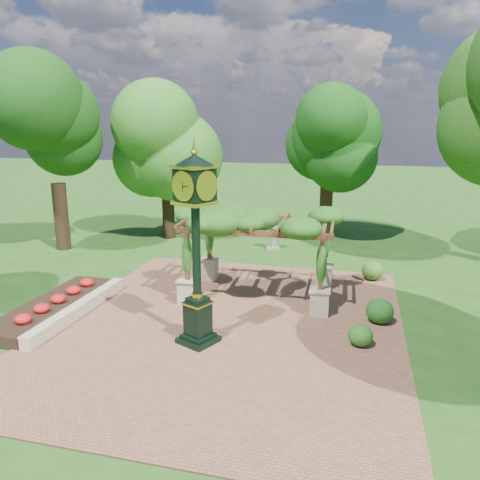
# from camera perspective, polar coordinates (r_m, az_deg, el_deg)

# --- Properties ---
(ground) EXTENTS (120.00, 120.00, 0.00)m
(ground) POSITION_cam_1_polar(r_m,az_deg,el_deg) (13.13, -2.74, -11.93)
(ground) COLOR #1E4714
(ground) RESTS_ON ground
(brick_plaza) EXTENTS (10.00, 12.00, 0.04)m
(brick_plaza) POSITION_cam_1_polar(r_m,az_deg,el_deg) (13.99, -1.53, -10.14)
(brick_plaza) COLOR brown
(brick_plaza) RESTS_ON ground
(border_wall) EXTENTS (0.35, 5.00, 0.40)m
(border_wall) POSITION_cam_1_polar(r_m,az_deg,el_deg) (15.34, -19.03, -8.00)
(border_wall) COLOR #C6B793
(border_wall) RESTS_ON ground
(flower_bed) EXTENTS (1.50, 5.00, 0.36)m
(flower_bed) POSITION_cam_1_polar(r_m,az_deg,el_deg) (15.84, -21.78, -7.63)
(flower_bed) COLOR red
(flower_bed) RESTS_ON ground
(pedestal_clock) EXTENTS (1.33, 1.33, 5.09)m
(pedestal_clock) POSITION_cam_1_polar(r_m,az_deg,el_deg) (11.90, -5.42, 0.84)
(pedestal_clock) COLOR black
(pedestal_clock) RESTS_ON brick_plaza
(pergola) EXTENTS (5.02, 3.24, 3.10)m
(pergola) POSITION_cam_1_polar(r_m,az_deg,el_deg) (15.50, 2.41, 2.09)
(pergola) COLOR #B9AD8A
(pergola) RESTS_ON brick_plaza
(sundial) EXTENTS (0.65, 0.65, 1.08)m
(sundial) POSITION_cam_1_polar(r_m,az_deg,el_deg) (22.08, 4.08, 0.09)
(sundial) COLOR gray
(sundial) RESTS_ON ground
(shrub_front) EXTENTS (0.71, 0.71, 0.58)m
(shrub_front) POSITION_cam_1_polar(r_m,az_deg,el_deg) (12.94, 14.47, -11.17)
(shrub_front) COLOR #275E1B
(shrub_front) RESTS_ON brick_plaza
(shrub_mid) EXTENTS (0.97, 0.97, 0.73)m
(shrub_mid) POSITION_cam_1_polar(r_m,az_deg,el_deg) (14.46, 16.67, -8.29)
(shrub_mid) COLOR #1C4F16
(shrub_mid) RESTS_ON brick_plaza
(shrub_back) EXTENTS (0.90, 0.90, 0.71)m
(shrub_back) POSITION_cam_1_polar(r_m,az_deg,el_deg) (18.26, 15.85, -3.61)
(shrub_back) COLOR #2D5C1A
(shrub_back) RESTS_ON brick_plaza
(tree_west_near) EXTENTS (3.91, 3.91, 8.02)m
(tree_west_near) POSITION_cam_1_polar(r_m,az_deg,el_deg) (23.00, -21.82, 12.34)
(tree_west_near) COLOR #312013
(tree_west_near) RESTS_ON ground
(tree_west_far) EXTENTS (4.31, 4.31, 6.86)m
(tree_west_far) POSITION_cam_1_polar(r_m,az_deg,el_deg) (24.00, -9.01, 11.30)
(tree_west_far) COLOR black
(tree_west_far) RESTS_ON ground
(tree_north) EXTENTS (3.96, 3.96, 7.32)m
(tree_north) POSITION_cam_1_polar(r_m,az_deg,el_deg) (24.03, 10.78, 11.96)
(tree_north) COLOR #382516
(tree_north) RESTS_ON ground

